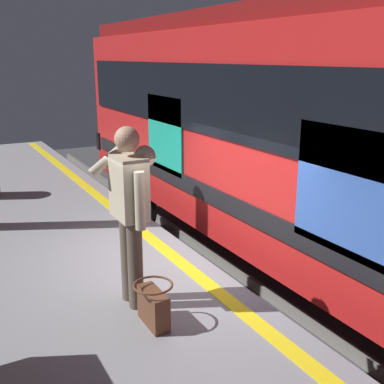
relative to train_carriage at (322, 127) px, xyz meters
The scene contains 8 objects.
ground_plane 3.21m from the train_carriage, 98.88° to the left, with size 26.54×26.54×0.00m, color #3D3D3F.
platform 4.57m from the train_carriage, 94.41° to the left, with size 17.69×4.20×1.11m, color gray.
safety_line 2.72m from the train_carriage, 97.76° to the left, with size 17.34×0.16×0.01m, color yellow.
track_rail_near 2.49m from the train_carriage, 114.25° to the left, with size 23.00×0.08×0.16m, color slate.
track_rail_far 2.49m from the train_carriage, 113.88° to the right, with size 23.00×0.08×0.16m, color slate.
train_carriage is the anchor object (origin of this frame).
passenger 3.31m from the train_carriage, 106.72° to the left, with size 0.57×0.55×1.68m.
handbag 3.62m from the train_carriage, 113.83° to the left, with size 0.39×0.35×0.38m.
Camera 1 is at (-4.43, 2.56, 3.36)m, focal length 44.21 mm.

